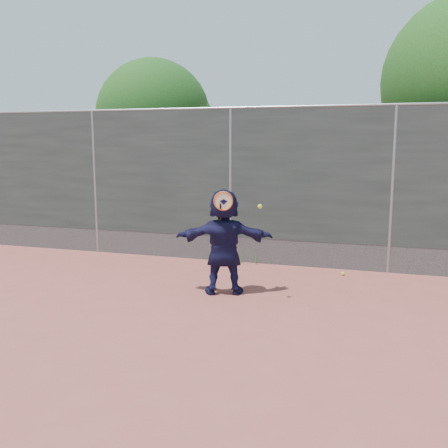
# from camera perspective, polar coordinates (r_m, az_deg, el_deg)

# --- Properties ---
(ground) EXTENTS (80.00, 80.00, 0.00)m
(ground) POSITION_cam_1_polar(r_m,az_deg,el_deg) (6.86, -7.62, -10.83)
(ground) COLOR #9E4C42
(ground) RESTS_ON ground
(player) EXTENTS (1.61, 0.88, 1.66)m
(player) POSITION_cam_1_polar(r_m,az_deg,el_deg) (7.76, 0.00, -2.01)
(player) COLOR #151539
(player) RESTS_ON ground
(ball_ground) EXTENTS (0.07, 0.07, 0.07)m
(ball_ground) POSITION_cam_1_polar(r_m,az_deg,el_deg) (9.21, 13.43, -5.52)
(ball_ground) COLOR yellow
(ball_ground) RESTS_ON ground
(fence) EXTENTS (20.00, 0.06, 3.03)m
(fence) POSITION_cam_1_polar(r_m,az_deg,el_deg) (9.76, 0.75, 4.80)
(fence) COLOR #38423D
(fence) RESTS_ON ground
(swing_action) EXTENTS (0.75, 0.17, 0.51)m
(swing_action) POSITION_cam_1_polar(r_m,az_deg,el_deg) (7.44, 0.32, 2.44)
(swing_action) COLOR #E05B15
(swing_action) RESTS_ON ground
(tree_left) EXTENTS (3.15, 3.00, 4.53)m
(tree_left) POSITION_cam_1_polar(r_m,az_deg,el_deg) (13.60, -7.36, 11.74)
(tree_left) COLOR #382314
(tree_left) RESTS_ON ground
(weed_clump) EXTENTS (0.68, 0.07, 0.30)m
(weed_clump) POSITION_cam_1_polar(r_m,az_deg,el_deg) (9.79, 2.20, -3.77)
(weed_clump) COLOR #387226
(weed_clump) RESTS_ON ground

